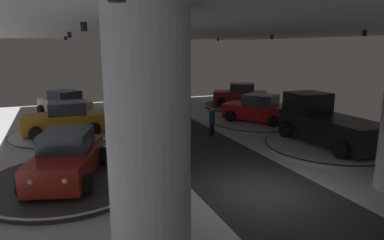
{
  "coord_description": "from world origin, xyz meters",
  "views": [
    {
      "loc": [
        -6.32,
        -9.14,
        4.83
      ],
      "look_at": [
        -0.36,
        5.68,
        1.4
      ],
      "focal_mm": 31.91,
      "sensor_mm": 36.0,
      "label": 1
    }
  ],
  "objects_px": {
    "column_left": "(150,168)",
    "pickup_truck_mid_right": "(326,124)",
    "display_platform_far_right": "(257,123)",
    "display_car_mid_left": "(67,157)",
    "visitor_walking_far": "(212,120)",
    "display_car_deep_right": "(241,95)",
    "display_car_far_right": "(258,109)",
    "display_car_far_left": "(66,119)",
    "display_platform_deep_left": "(65,117)",
    "display_platform_deep_right": "(240,105)",
    "display_platform_mid_right": "(329,146)",
    "display_platform_far_left": "(67,135)",
    "display_platform_mid_left": "(69,181)",
    "visitor_walking_near": "(188,148)",
    "display_car_deep_left": "(64,104)"
  },
  "relations": [
    {
      "from": "display_car_far_left",
      "to": "display_car_far_right",
      "type": "bearing_deg",
      "value": -6.45
    },
    {
      "from": "display_platform_far_right",
      "to": "display_platform_deep_right",
      "type": "relative_size",
      "value": 0.96
    },
    {
      "from": "display_platform_far_left",
      "to": "visitor_walking_far",
      "type": "relative_size",
      "value": 3.7
    },
    {
      "from": "display_car_far_right",
      "to": "display_platform_deep_left",
      "type": "height_order",
      "value": "display_car_far_right"
    },
    {
      "from": "display_platform_far_right",
      "to": "display_platform_mid_left",
      "type": "relative_size",
      "value": 0.94
    },
    {
      "from": "display_platform_far_right",
      "to": "display_platform_deep_right",
      "type": "xyz_separation_m",
      "value": [
        2.15,
        6.0,
        0.02
      ]
    },
    {
      "from": "display_platform_mid_right",
      "to": "display_car_deep_right",
      "type": "height_order",
      "value": "display_car_deep_right"
    },
    {
      "from": "pickup_truck_mid_right",
      "to": "display_platform_deep_right",
      "type": "distance_m",
      "value": 11.7
    },
    {
      "from": "visitor_walking_far",
      "to": "column_left",
      "type": "bearing_deg",
      "value": -120.19
    },
    {
      "from": "display_platform_far_left",
      "to": "display_platform_deep_left",
      "type": "relative_size",
      "value": 1.17
    },
    {
      "from": "display_platform_deep_left",
      "to": "display_platform_mid_right",
      "type": "bearing_deg",
      "value": -46.59
    },
    {
      "from": "display_platform_far_left",
      "to": "pickup_truck_mid_right",
      "type": "height_order",
      "value": "pickup_truck_mid_right"
    },
    {
      "from": "display_platform_far_right",
      "to": "display_car_deep_right",
      "type": "height_order",
      "value": "display_car_deep_right"
    },
    {
      "from": "display_platform_far_right",
      "to": "visitor_walking_far",
      "type": "distance_m",
      "value": 4.2
    },
    {
      "from": "display_platform_far_right",
      "to": "visitor_walking_far",
      "type": "height_order",
      "value": "visitor_walking_far"
    },
    {
      "from": "display_car_far_right",
      "to": "display_platform_deep_right",
      "type": "xyz_separation_m",
      "value": [
        2.13,
        6.02,
        -0.84
      ]
    },
    {
      "from": "column_left",
      "to": "display_platform_far_left",
      "type": "height_order",
      "value": "column_left"
    },
    {
      "from": "display_platform_deep_left",
      "to": "display_platform_deep_right",
      "type": "bearing_deg",
      "value": -1.86
    },
    {
      "from": "display_platform_far_left",
      "to": "display_platform_deep_right",
      "type": "bearing_deg",
      "value": 19.3
    },
    {
      "from": "display_platform_deep_left",
      "to": "column_left",
      "type": "bearing_deg",
      "value": -87.08
    },
    {
      "from": "display_car_far_right",
      "to": "visitor_walking_near",
      "type": "relative_size",
      "value": 2.82
    },
    {
      "from": "display_car_deep_right",
      "to": "column_left",
      "type": "bearing_deg",
      "value": -124.03
    },
    {
      "from": "display_platform_far_right",
      "to": "display_car_mid_left",
      "type": "distance_m",
      "value": 12.9
    },
    {
      "from": "display_car_far_right",
      "to": "display_car_far_left",
      "type": "bearing_deg",
      "value": 173.55
    },
    {
      "from": "display_platform_mid_right",
      "to": "visitor_walking_far",
      "type": "bearing_deg",
      "value": 133.7
    },
    {
      "from": "display_platform_far_left",
      "to": "display_car_deep_left",
      "type": "distance_m",
      "value": 5.22
    },
    {
      "from": "display_platform_far_right",
      "to": "display_platform_deep_right",
      "type": "bearing_deg",
      "value": 70.26
    },
    {
      "from": "display_car_far_left",
      "to": "display_car_deep_right",
      "type": "height_order",
      "value": "display_car_deep_right"
    },
    {
      "from": "column_left",
      "to": "pickup_truck_mid_right",
      "type": "distance_m",
      "value": 12.83
    },
    {
      "from": "column_left",
      "to": "display_platform_far_right",
      "type": "distance_m",
      "value": 16.42
    },
    {
      "from": "column_left",
      "to": "pickup_truck_mid_right",
      "type": "relative_size",
      "value": 1.04
    },
    {
      "from": "display_platform_far_right",
      "to": "display_car_far_right",
      "type": "bearing_deg",
      "value": -55.36
    },
    {
      "from": "visitor_walking_far",
      "to": "display_car_deep_right",
      "type": "bearing_deg",
      "value": 50.82
    },
    {
      "from": "display_car_far_right",
      "to": "display_platform_mid_right",
      "type": "distance_m",
      "value": 5.88
    },
    {
      "from": "column_left",
      "to": "visitor_walking_near",
      "type": "relative_size",
      "value": 3.46
    },
    {
      "from": "display_platform_mid_right",
      "to": "display_platform_deep_left",
      "type": "relative_size",
      "value": 1.22
    },
    {
      "from": "display_car_far_left",
      "to": "display_platform_deep_right",
      "type": "height_order",
      "value": "display_car_far_left"
    },
    {
      "from": "column_left",
      "to": "display_car_mid_left",
      "type": "distance_m",
      "value": 7.15
    },
    {
      "from": "display_platform_deep_left",
      "to": "display_platform_far_right",
      "type": "bearing_deg",
      "value": -29.72
    },
    {
      "from": "display_platform_mid_left",
      "to": "display_car_mid_left",
      "type": "xyz_separation_m",
      "value": [
        0.01,
        0.03,
        0.86
      ]
    },
    {
      "from": "display_platform_far_right",
      "to": "display_car_deep_left",
      "type": "xyz_separation_m",
      "value": [
        -11.26,
        6.41,
        0.88
      ]
    },
    {
      "from": "display_platform_far_left",
      "to": "display_car_mid_left",
      "type": "height_order",
      "value": "display_car_mid_left"
    },
    {
      "from": "column_left",
      "to": "display_car_deep_right",
      "type": "distance_m",
      "value": 22.38
    },
    {
      "from": "display_car_deep_right",
      "to": "visitor_walking_near",
      "type": "height_order",
      "value": "display_car_deep_right"
    },
    {
      "from": "display_platform_deep_left",
      "to": "display_car_far_right",
      "type": "bearing_deg",
      "value": -29.77
    },
    {
      "from": "column_left",
      "to": "display_platform_deep_left",
      "type": "relative_size",
      "value": 1.09
    },
    {
      "from": "column_left",
      "to": "pickup_truck_mid_right",
      "type": "xyz_separation_m",
      "value": [
        10.64,
        6.99,
        -1.57
      ]
    },
    {
      "from": "column_left",
      "to": "display_platform_far_right",
      "type": "relative_size",
      "value": 0.97
    },
    {
      "from": "display_car_far_left",
      "to": "display_platform_mid_right",
      "type": "distance_m",
      "value": 13.69
    },
    {
      "from": "display_car_deep_left",
      "to": "display_car_deep_right",
      "type": "height_order",
      "value": "display_car_deep_right"
    }
  ]
}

